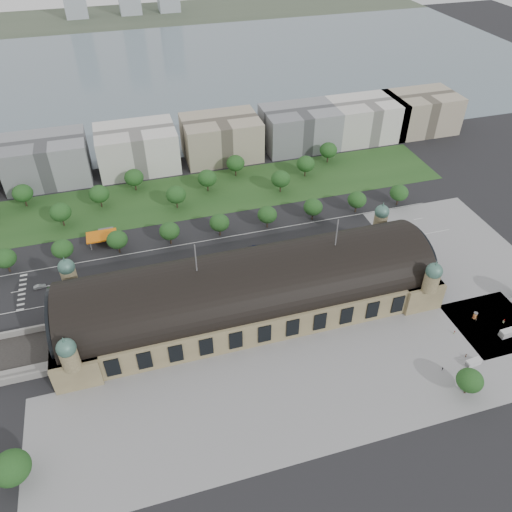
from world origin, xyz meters
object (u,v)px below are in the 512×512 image
object	(u,v)px
traffic_car_5	(301,240)
advertising_column	(475,315)
petrol_station	(104,235)
pedestrian_2	(476,319)
parked_car_6	(183,286)
pedestrian_0	(454,332)
traffic_car_2	(54,295)
pedestrian_1	(466,356)
bus_west	(194,265)
pedestrian_4	(442,369)
parked_car_3	(78,299)
van_east	(507,333)
bus_mid	(218,264)
parked_car_4	(134,289)
van_south	(473,363)
traffic_car_4	(253,247)
parked_car_5	(146,286)
parked_car_1	(65,308)
parked_car_2	(125,290)
parked_car_0	(73,307)
pedestrian_5	(504,321)
traffic_car_1	(40,287)
traffic_car_6	(347,232)
bus_east	(317,250)

from	to	relation	value
traffic_car_5	advertising_column	xyz separation A→B (m)	(48.58, -67.58, 0.91)
petrol_station	pedestrian_2	world-z (taller)	petrol_station
parked_car_6	pedestrian_0	size ratio (longest dim) A/B	3.25
traffic_car_2	pedestrian_1	world-z (taller)	pedestrian_1
bus_west	pedestrian_4	distance (m)	110.59
parked_car_3	van_east	xyz separation A→B (m)	(158.03, -66.82, 0.66)
parked_car_3	parked_car_6	distance (m)	43.46
traffic_car_2	bus_mid	size ratio (longest dim) A/B	0.45
parked_car_4	van_south	bearing A→B (deg)	33.95
parked_car_4	van_south	distance (m)	136.53
van_south	traffic_car_5	bearing A→B (deg)	105.54
traffic_car_2	traffic_car_4	size ratio (longest dim) A/B	1.19
parked_car_5	pedestrian_4	world-z (taller)	parked_car_5
traffic_car_4	parked_car_3	bearing A→B (deg)	-80.41
parked_car_1	parked_car_2	xyz separation A→B (m)	(24.36, 4.00, 0.11)
traffic_car_4	parked_car_0	distance (m)	83.66
van_south	pedestrian_5	xyz separation A→B (m)	(24.58, 14.59, -0.20)
parked_car_4	parked_car_6	distance (m)	20.87
van_east	traffic_car_5	bearing A→B (deg)	121.80
traffic_car_2	parked_car_4	size ratio (longest dim) A/B	1.26
bus_west	petrol_station	bearing A→B (deg)	44.85
traffic_car_4	van_south	bearing A→B (deg)	32.56
parked_car_2	pedestrian_2	world-z (taller)	parked_car_2
petrol_station	van_south	xyz separation A→B (m)	(123.60, -115.60, -1.77)
traffic_car_1	traffic_car_4	xyz separation A→B (m)	(95.27, 0.97, -0.07)
traffic_car_6	parked_car_1	world-z (taller)	traffic_car_6
pedestrian_5	traffic_car_4	bearing A→B (deg)	-126.00
parked_car_0	bus_east	bearing A→B (deg)	55.99
pedestrian_1	pedestrian_2	xyz separation A→B (m)	(14.98, 14.92, -0.11)
petrol_station	traffic_car_1	bearing A→B (deg)	-136.24
bus_west	pedestrian_2	xyz separation A→B (m)	(101.57, -63.60, -0.92)
bus_mid	pedestrian_4	distance (m)	102.14
parked_car_0	pedestrian_0	bearing A→B (deg)	31.13
traffic_car_2	pedestrian_4	size ratio (longest dim) A/B	3.34
traffic_car_5	parked_car_1	size ratio (longest dim) A/B	0.86
parked_car_0	bus_east	distance (m)	109.40
traffic_car_4	pedestrian_2	bearing A→B (deg)	45.57
traffic_car_1	bus_west	xyz separation A→B (m)	(65.74, -5.68, 0.88)
advertising_column	parked_car_3	bearing A→B (deg)	159.97
parked_car_0	traffic_car_1	bearing A→B (deg)	-178.18
traffic_car_5	parked_car_1	distance (m)	109.69
traffic_car_6	parked_car_5	distance (m)	99.89
bus_east	traffic_car_1	bearing A→B (deg)	82.89
traffic_car_5	parked_car_3	distance (m)	103.84
parked_car_5	pedestrian_0	xyz separation A→B (m)	(111.34, -60.31, -0.01)
bus_west	bus_east	bearing A→B (deg)	-98.12
parked_car_1	bus_west	xyz separation A→B (m)	(55.34, 11.00, 1.00)
traffic_car_5	van_south	bearing A→B (deg)	-157.79
traffic_car_5	parked_car_4	distance (m)	81.26
bus_mid	advertising_column	bearing A→B (deg)	-124.12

